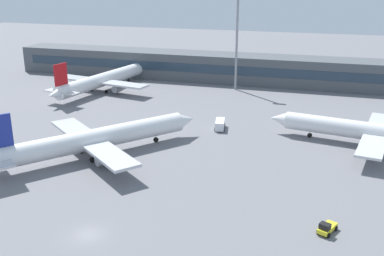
{
  "coord_description": "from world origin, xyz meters",
  "views": [
    {
      "loc": [
        29.68,
        -49.26,
        34.52
      ],
      "look_at": [
        3.17,
        40.0,
        3.0
      ],
      "focal_mm": 43.0,
      "sensor_mm": 36.0,
      "label": 1
    }
  ],
  "objects_px": {
    "airplane_far": "(103,80)",
    "baggage_tug_yellow": "(327,228)",
    "airplane_near": "(97,139)",
    "floodlight_tower_west": "(237,37)",
    "service_van_white": "(220,124)",
    "airplane_mid": "(370,132)"
  },
  "relations": [
    {
      "from": "service_van_white",
      "to": "floodlight_tower_west",
      "type": "height_order",
      "value": "floodlight_tower_west"
    },
    {
      "from": "baggage_tug_yellow",
      "to": "floodlight_tower_west",
      "type": "height_order",
      "value": "floodlight_tower_west"
    },
    {
      "from": "airplane_near",
      "to": "airplane_far",
      "type": "height_order",
      "value": "airplane_near"
    },
    {
      "from": "airplane_mid",
      "to": "service_van_white",
      "type": "height_order",
      "value": "airplane_mid"
    },
    {
      "from": "airplane_mid",
      "to": "floodlight_tower_west",
      "type": "height_order",
      "value": "floodlight_tower_west"
    },
    {
      "from": "airplane_mid",
      "to": "baggage_tug_yellow",
      "type": "bearing_deg",
      "value": -101.72
    },
    {
      "from": "airplane_near",
      "to": "airplane_far",
      "type": "distance_m",
      "value": 53.65
    },
    {
      "from": "airplane_far",
      "to": "baggage_tug_yellow",
      "type": "height_order",
      "value": "airplane_far"
    },
    {
      "from": "airplane_far",
      "to": "floodlight_tower_west",
      "type": "height_order",
      "value": "floodlight_tower_west"
    },
    {
      "from": "floodlight_tower_west",
      "to": "baggage_tug_yellow",
      "type": "bearing_deg",
      "value": -69.84
    },
    {
      "from": "baggage_tug_yellow",
      "to": "floodlight_tower_west",
      "type": "relative_size",
      "value": 0.14
    },
    {
      "from": "airplane_near",
      "to": "floodlight_tower_west",
      "type": "distance_m",
      "value": 64.65
    },
    {
      "from": "airplane_far",
      "to": "service_van_white",
      "type": "height_order",
      "value": "airplane_far"
    },
    {
      "from": "airplane_far",
      "to": "baggage_tug_yellow",
      "type": "distance_m",
      "value": 93.91
    },
    {
      "from": "airplane_near",
      "to": "airplane_mid",
      "type": "relative_size",
      "value": 0.89
    },
    {
      "from": "airplane_mid",
      "to": "airplane_far",
      "type": "distance_m",
      "value": 80.14
    },
    {
      "from": "airplane_near",
      "to": "baggage_tug_yellow",
      "type": "distance_m",
      "value": 47.37
    },
    {
      "from": "airplane_near",
      "to": "service_van_white",
      "type": "distance_m",
      "value": 30.11
    },
    {
      "from": "airplane_near",
      "to": "airplane_far",
      "type": "bearing_deg",
      "value": 115.71
    },
    {
      "from": "airplane_near",
      "to": "floodlight_tower_west",
      "type": "height_order",
      "value": "floodlight_tower_west"
    },
    {
      "from": "baggage_tug_yellow",
      "to": "service_van_white",
      "type": "bearing_deg",
      "value": 121.75
    },
    {
      "from": "baggage_tug_yellow",
      "to": "airplane_near",
      "type": "bearing_deg",
      "value": 158.93
    }
  ]
}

